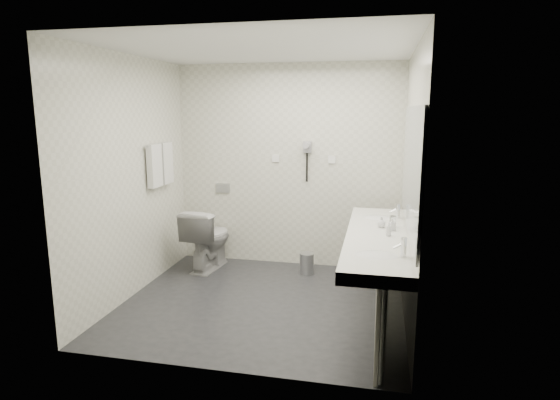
# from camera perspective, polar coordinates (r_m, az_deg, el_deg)

# --- Properties ---
(floor) EXTENTS (2.80, 2.80, 0.00)m
(floor) POSITION_cam_1_polar(r_m,az_deg,el_deg) (4.88, -2.14, -12.47)
(floor) COLOR #242529
(floor) RESTS_ON ground
(ceiling) EXTENTS (2.80, 2.80, 0.00)m
(ceiling) POSITION_cam_1_polar(r_m,az_deg,el_deg) (4.51, -2.38, 18.11)
(ceiling) COLOR silver
(ceiling) RESTS_ON wall_back
(wall_back) EXTENTS (2.80, 0.00, 2.80)m
(wall_back) POSITION_cam_1_polar(r_m,az_deg,el_deg) (5.78, 0.94, 4.13)
(wall_back) COLOR silver
(wall_back) RESTS_ON floor
(wall_front) EXTENTS (2.80, 0.00, 2.80)m
(wall_front) POSITION_cam_1_polar(r_m,az_deg,el_deg) (3.30, -7.85, -1.18)
(wall_front) COLOR silver
(wall_front) RESTS_ON floor
(wall_left) EXTENTS (0.00, 2.60, 2.60)m
(wall_left) POSITION_cam_1_polar(r_m,az_deg,el_deg) (5.06, -17.83, 2.61)
(wall_left) COLOR silver
(wall_left) RESTS_ON floor
(wall_right) EXTENTS (0.00, 2.60, 2.60)m
(wall_right) POSITION_cam_1_polar(r_m,az_deg,el_deg) (4.40, 15.72, 1.54)
(wall_right) COLOR silver
(wall_right) RESTS_ON floor
(vanity_counter) EXTENTS (0.55, 2.20, 0.10)m
(vanity_counter) POSITION_cam_1_polar(r_m,az_deg,el_deg) (4.29, 11.88, -4.68)
(vanity_counter) COLOR white
(vanity_counter) RESTS_ON floor
(vanity_panel) EXTENTS (0.03, 2.15, 0.75)m
(vanity_panel) POSITION_cam_1_polar(r_m,az_deg,el_deg) (4.42, 11.99, -10.01)
(vanity_panel) COLOR gray
(vanity_panel) RESTS_ON floor
(vanity_post_near) EXTENTS (0.06, 0.06, 0.75)m
(vanity_post_near) POSITION_cam_1_polar(r_m,az_deg,el_deg) (3.47, 12.40, -16.13)
(vanity_post_near) COLOR silver
(vanity_post_near) RESTS_ON floor
(vanity_post_far) EXTENTS (0.06, 0.06, 0.75)m
(vanity_post_far) POSITION_cam_1_polar(r_m,az_deg,el_deg) (5.40, 12.38, -6.11)
(vanity_post_far) COLOR silver
(vanity_post_far) RESTS_ON floor
(mirror) EXTENTS (0.02, 2.20, 1.05)m
(mirror) POSITION_cam_1_polar(r_m,az_deg,el_deg) (4.17, 15.81, 3.82)
(mirror) COLOR #B2BCC6
(mirror) RESTS_ON wall_right
(basin_near) EXTENTS (0.40, 0.31, 0.05)m
(basin_near) POSITION_cam_1_polar(r_m,az_deg,el_deg) (3.65, 11.82, -6.86)
(basin_near) COLOR white
(basin_near) RESTS_ON vanity_counter
(basin_far) EXTENTS (0.40, 0.31, 0.05)m
(basin_far) POSITION_cam_1_polar(r_m,az_deg,el_deg) (4.91, 11.96, -2.27)
(basin_far) COLOR white
(basin_far) RESTS_ON vanity_counter
(faucet_near) EXTENTS (0.04, 0.04, 0.15)m
(faucet_near) POSITION_cam_1_polar(r_m,az_deg,el_deg) (3.63, 14.97, -5.62)
(faucet_near) COLOR silver
(faucet_near) RESTS_ON vanity_counter
(faucet_far) EXTENTS (0.04, 0.04, 0.15)m
(faucet_far) POSITION_cam_1_polar(r_m,az_deg,el_deg) (4.89, 14.28, -1.33)
(faucet_far) COLOR silver
(faucet_far) RESTS_ON vanity_counter
(soap_bottle_a) EXTENTS (0.07, 0.07, 0.11)m
(soap_bottle_a) POSITION_cam_1_polar(r_m,az_deg,el_deg) (4.39, 13.64, -2.96)
(soap_bottle_a) COLOR white
(soap_bottle_a) RESTS_ON vanity_counter
(soap_bottle_b) EXTENTS (0.11, 0.11, 0.10)m
(soap_bottle_b) POSITION_cam_1_polar(r_m,az_deg,el_deg) (4.48, 12.36, -2.68)
(soap_bottle_b) COLOR white
(soap_bottle_b) RESTS_ON vanity_counter
(soap_bottle_c) EXTENTS (0.05, 0.05, 0.12)m
(soap_bottle_c) POSITION_cam_1_polar(r_m,az_deg,el_deg) (4.19, 13.21, -3.51)
(soap_bottle_c) COLOR white
(soap_bottle_c) RESTS_ON vanity_counter
(glass_left) EXTENTS (0.08, 0.08, 0.11)m
(glass_left) POSITION_cam_1_polar(r_m,az_deg,el_deg) (4.51, 13.69, -2.61)
(glass_left) COLOR silver
(glass_left) RESTS_ON vanity_counter
(toilet) EXTENTS (0.51, 0.80, 0.76)m
(toilet) POSITION_cam_1_polar(r_m,az_deg,el_deg) (5.82, -8.83, -4.68)
(toilet) COLOR white
(toilet) RESTS_ON floor
(flush_plate) EXTENTS (0.18, 0.02, 0.12)m
(flush_plate) POSITION_cam_1_polar(r_m,az_deg,el_deg) (6.03, -7.04, 1.46)
(flush_plate) COLOR #B2B5BA
(flush_plate) RESTS_ON wall_back
(pedal_bin) EXTENTS (0.20, 0.20, 0.24)m
(pedal_bin) POSITION_cam_1_polar(r_m,az_deg,el_deg) (5.63, 3.32, -7.87)
(pedal_bin) COLOR #B2B5BA
(pedal_bin) RESTS_ON floor
(bin_lid) EXTENTS (0.17, 0.17, 0.02)m
(bin_lid) POSITION_cam_1_polar(r_m,az_deg,el_deg) (5.59, 3.33, -6.63)
(bin_lid) COLOR #B2B5BA
(bin_lid) RESTS_ON pedal_bin
(towel_rail) EXTENTS (0.02, 0.62, 0.02)m
(towel_rail) POSITION_cam_1_polar(r_m,az_deg,el_deg) (5.48, -14.70, 6.55)
(towel_rail) COLOR silver
(towel_rail) RESTS_ON wall_left
(towel_near) EXTENTS (0.07, 0.24, 0.48)m
(towel_near) POSITION_cam_1_polar(r_m,az_deg,el_deg) (5.37, -15.16, 4.09)
(towel_near) COLOR silver
(towel_near) RESTS_ON towel_rail
(towel_far) EXTENTS (0.07, 0.24, 0.48)m
(towel_far) POSITION_cam_1_polar(r_m,az_deg,el_deg) (5.62, -13.86, 4.44)
(towel_far) COLOR silver
(towel_far) RESTS_ON towel_rail
(dryer_cradle) EXTENTS (0.10, 0.04, 0.14)m
(dryer_cradle) POSITION_cam_1_polar(r_m,az_deg,el_deg) (5.69, 3.38, 6.53)
(dryer_cradle) COLOR #99979D
(dryer_cradle) RESTS_ON wall_back
(dryer_barrel) EXTENTS (0.08, 0.14, 0.08)m
(dryer_barrel) POSITION_cam_1_polar(r_m,az_deg,el_deg) (5.61, 3.27, 6.78)
(dryer_barrel) COLOR #99979D
(dryer_barrel) RESTS_ON dryer_cradle
(dryer_cord) EXTENTS (0.02, 0.02, 0.35)m
(dryer_cord) POSITION_cam_1_polar(r_m,az_deg,el_deg) (5.70, 3.33, 4.01)
(dryer_cord) COLOR black
(dryer_cord) RESTS_ON dryer_cradle
(switch_plate_a) EXTENTS (0.09, 0.02, 0.09)m
(switch_plate_a) POSITION_cam_1_polar(r_m,az_deg,el_deg) (5.79, -0.54, 5.14)
(switch_plate_a) COLOR white
(switch_plate_a) RESTS_ON wall_back
(switch_plate_b) EXTENTS (0.09, 0.02, 0.09)m
(switch_plate_b) POSITION_cam_1_polar(r_m,az_deg,el_deg) (5.68, 6.39, 4.95)
(switch_plate_b) COLOR white
(switch_plate_b) RESTS_ON wall_back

